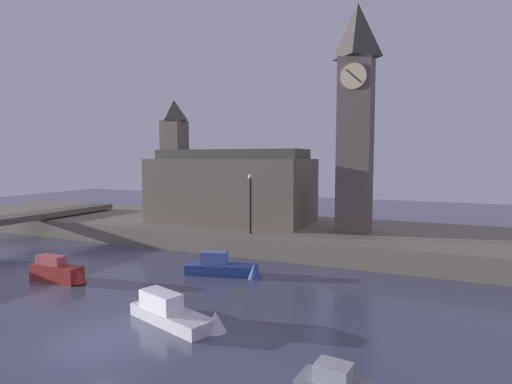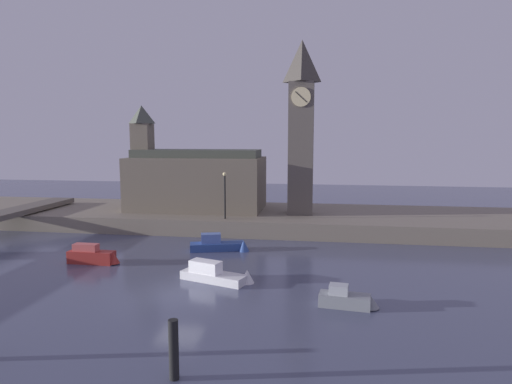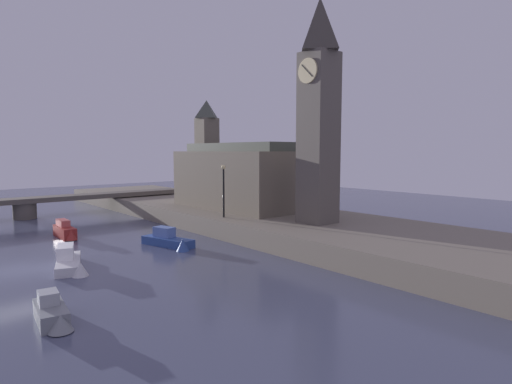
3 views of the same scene
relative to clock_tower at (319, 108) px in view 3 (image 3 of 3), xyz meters
The scene contains 10 objects.
ground_plane 22.56m from the clock_tower, 107.30° to the right, with size 120.00×120.00×0.00m, color #474C66.
far_embankment 11.11m from the clock_tower, behind, with size 70.00×12.00×1.50m, color slate.
clock_tower is the anchor object (origin of this frame).
parliament_hall 12.42m from the clock_tower, behind, with size 13.64×6.97×10.71m.
bridge_span 31.61m from the clock_tower, 151.68° to the right, with size 2.46×30.39×2.13m.
streetlamp 9.74m from the clock_tower, 149.73° to the right, with size 0.36×0.36×4.30m.
boat_dinghy_red 22.06m from the clock_tower, 134.50° to the right, with size 3.77×1.04×1.40m.
boat_ferry_white 19.75m from the clock_tower, 104.01° to the right, with size 5.06×2.54×1.52m.
boat_tour_blue 14.59m from the clock_tower, 121.36° to the right, with size 5.05×2.36×1.53m.
boat_cruiser_grey 22.22m from the clock_tower, 79.85° to the right, with size 3.25×1.37×1.19m.
Camera 3 is at (27.40, -4.80, 6.91)m, focal length 29.83 mm.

